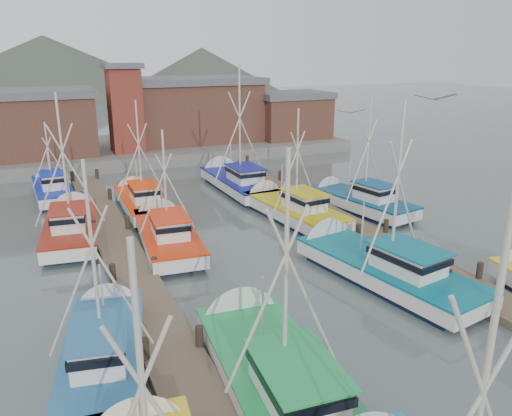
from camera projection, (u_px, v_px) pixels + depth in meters
name	position (u px, v px, depth m)	size (l,w,h in m)	color
ground	(313.00, 300.00, 22.60)	(260.00, 260.00, 0.00)	#4A5957
dock_left	(139.00, 288.00, 23.30)	(2.30, 46.00, 1.50)	brown
dock_right	(382.00, 243.00, 28.80)	(2.30, 46.00, 1.50)	brown
quay	(140.00, 149.00, 54.59)	(44.00, 16.00, 1.20)	gray
shed_left	(26.00, 123.00, 47.41)	(12.72, 8.48, 6.20)	brown
shed_center	(192.00, 109.00, 55.73)	(14.84, 9.54, 6.90)	brown
shed_right	(291.00, 115.00, 57.70)	(8.48, 6.36, 5.20)	brown
lookout_tower	(125.00, 108.00, 48.85)	(3.60, 3.60, 8.50)	maroon
distant_hills	(17.00, 97.00, 124.18)	(175.00, 140.00, 42.00)	#475345
boat_4	(274.00, 374.00, 16.28)	(4.18, 10.63, 9.28)	#0F1834
boat_5	(377.00, 266.00, 24.54)	(4.88, 10.87, 9.76)	#0F1834
boat_6	(105.00, 348.00, 17.73)	(4.24, 8.98, 8.35)	#0F1834
boat_8	(166.00, 233.00, 28.99)	(3.74, 9.51, 7.61)	#0F1834
boat_9	(290.00, 209.00, 33.53)	(3.84, 9.66, 8.23)	#0F1834
boat_10	(72.00, 225.00, 30.29)	(4.04, 9.71, 9.49)	#0F1834
boat_11	(357.00, 201.00, 35.35)	(4.07, 9.04, 8.74)	#0F1834
boat_12	(141.00, 201.00, 35.33)	(3.40, 8.70, 8.44)	#0F1834
boat_13	(236.00, 181.00, 40.65)	(4.39, 10.44, 10.87)	#0F1834
boat_14	(52.00, 189.00, 38.36)	(2.79, 8.22, 6.50)	#0F1834
gull_near	(436.00, 98.00, 15.79)	(1.55, 0.65, 0.24)	gray
gull_far	(351.00, 112.00, 25.22)	(1.53, 0.66, 0.24)	gray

